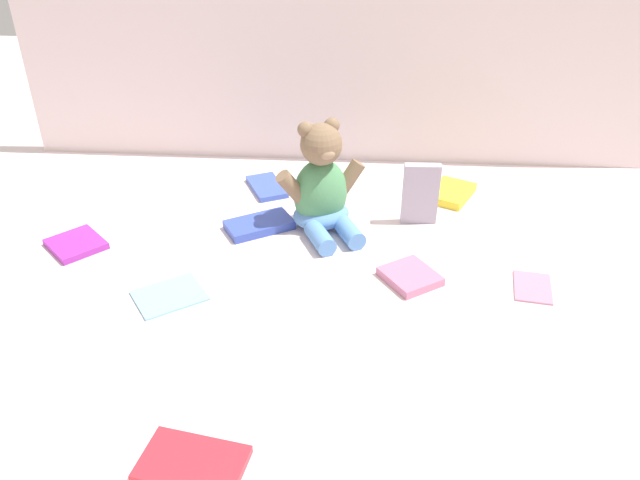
# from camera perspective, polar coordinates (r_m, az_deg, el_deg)

# --- Properties ---
(ground_plane) EXTENTS (3.20, 3.20, 0.00)m
(ground_plane) POSITION_cam_1_polar(r_m,az_deg,el_deg) (1.28, 0.60, -1.46)
(ground_plane) COLOR silver
(backdrop_drape) EXTENTS (1.56, 0.03, 0.73)m
(backdrop_drape) POSITION_cam_1_polar(r_m,az_deg,el_deg) (1.58, 1.80, 19.37)
(backdrop_drape) COLOR silver
(backdrop_drape) RESTS_ON ground_plane
(teddy_bear) EXTENTS (0.19, 0.20, 0.24)m
(teddy_bear) POSITION_cam_1_polar(r_m,az_deg,el_deg) (1.34, 0.17, 4.46)
(teddy_bear) COLOR #4C8C59
(teddy_bear) RESTS_ON ground_plane
(book_case_0) EXTENTS (0.13, 0.14, 0.02)m
(book_case_0) POSITION_cam_1_polar(r_m,az_deg,el_deg) (1.52, 11.48, 4.10)
(book_case_0) COLOR yellow
(book_case_0) RESTS_ON ground_plane
(book_case_1) EXTENTS (0.14, 0.14, 0.01)m
(book_case_1) POSITION_cam_1_polar(r_m,az_deg,el_deg) (1.40, -20.72, -0.34)
(book_case_1) COLOR purple
(book_case_1) RESTS_ON ground_plane
(book_case_2) EXTENTS (0.08, 0.10, 0.01)m
(book_case_2) POSITION_cam_1_polar(r_m,az_deg,el_deg) (1.25, 18.26, -3.91)
(book_case_2) COLOR #B77692
(book_case_2) RESTS_ON ground_plane
(book_case_3) EXTENTS (0.15, 0.11, 0.01)m
(book_case_3) POSITION_cam_1_polar(r_m,az_deg,el_deg) (0.91, -11.19, -18.79)
(book_case_3) COLOR red
(book_case_3) RESTS_ON ground_plane
(book_case_4) EXTENTS (0.15, 0.15, 0.01)m
(book_case_4) POSITION_cam_1_polar(r_m,az_deg,el_deg) (1.20, -13.15, -4.70)
(book_case_4) COLOR #7DB2DC
(book_case_4) RESTS_ON ground_plane
(book_case_5) EXTENTS (0.08, 0.03, 0.14)m
(book_case_5) POSITION_cam_1_polar(r_m,az_deg,el_deg) (1.38, 8.85, 4.04)
(book_case_5) COLOR #A59AAD
(book_case_5) RESTS_ON ground_plane
(book_case_6) EXTENTS (0.11, 0.14, 0.01)m
(book_case_6) POSITION_cam_1_polar(r_m,az_deg,el_deg) (1.53, -4.72, 4.70)
(book_case_6) COLOR #3954B8
(book_case_6) RESTS_ON ground_plane
(book_case_7) EXTENTS (0.16, 0.14, 0.02)m
(book_case_7) POSITION_cam_1_polar(r_m,az_deg,el_deg) (1.37, -5.38, 1.34)
(book_case_7) COLOR #344BAF
(book_case_7) RESTS_ON ground_plane
(book_case_8) EXTENTS (0.13, 0.13, 0.02)m
(book_case_8) POSITION_cam_1_polar(r_m,az_deg,el_deg) (1.22, 7.95, -3.20)
(book_case_8) COLOR #B6698B
(book_case_8) RESTS_ON ground_plane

